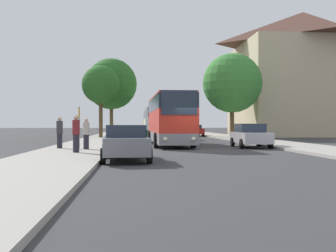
{
  "coord_description": "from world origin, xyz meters",
  "views": [
    {
      "loc": [
        -3.64,
        -23.11,
        1.53
      ],
      "look_at": [
        -0.55,
        14.01,
        1.37
      ],
      "focal_mm": 42.0,
      "sensor_mm": 36.0,
      "label": 1
    }
  ],
  "objects_px": {
    "tree_right_near": "(232,83)",
    "tree_right_mid": "(232,90)",
    "tree_left_far": "(111,84)",
    "bus_rear": "(152,122)",
    "bus_front": "(169,119)",
    "bus_stop_sign": "(79,122)",
    "pedestrian_waiting_far": "(86,134)",
    "pedestrian_waiting_near": "(76,133)",
    "bus_middle": "(157,122)",
    "tree_left_near": "(101,85)",
    "parked_car_left_curb": "(125,142)",
    "parked_car_right_near": "(250,135)",
    "pedestrian_walking_back": "(60,132)",
    "parked_car_right_far": "(194,130)"
  },
  "relations": [
    {
      "from": "pedestrian_waiting_far",
      "to": "pedestrian_walking_back",
      "type": "xyz_separation_m",
      "value": [
        -1.65,
        1.1,
        0.06
      ]
    },
    {
      "from": "parked_car_left_curb",
      "to": "tree_left_far",
      "type": "bearing_deg",
      "value": 91.31
    },
    {
      "from": "parked_car_right_near",
      "to": "pedestrian_waiting_near",
      "type": "height_order",
      "value": "pedestrian_waiting_near"
    },
    {
      "from": "tree_left_near",
      "to": "tree_right_mid",
      "type": "relative_size",
      "value": 0.97
    },
    {
      "from": "parked_car_left_curb",
      "to": "tree_right_mid",
      "type": "bearing_deg",
      "value": 64.53
    },
    {
      "from": "parked_car_right_near",
      "to": "bus_stop_sign",
      "type": "distance_m",
      "value": 11.13
    },
    {
      "from": "tree_right_mid",
      "to": "pedestrian_walking_back",
      "type": "bearing_deg",
      "value": -125.16
    },
    {
      "from": "bus_middle",
      "to": "bus_rear",
      "type": "height_order",
      "value": "bus_rear"
    },
    {
      "from": "tree_right_near",
      "to": "pedestrian_walking_back",
      "type": "bearing_deg",
      "value": -128.97
    },
    {
      "from": "tree_right_near",
      "to": "tree_right_mid",
      "type": "bearing_deg",
      "value": 77.1
    },
    {
      "from": "parked_car_right_near",
      "to": "parked_car_right_far",
      "type": "xyz_separation_m",
      "value": [
        -0.07,
        24.35,
        -0.04
      ]
    },
    {
      "from": "parked_car_left_curb",
      "to": "bus_stop_sign",
      "type": "height_order",
      "value": "bus_stop_sign"
    },
    {
      "from": "bus_rear",
      "to": "tree_left_near",
      "type": "relative_size",
      "value": 1.57
    },
    {
      "from": "bus_middle",
      "to": "tree_left_near",
      "type": "bearing_deg",
      "value": -158.78
    },
    {
      "from": "parked_car_right_near",
      "to": "tree_right_mid",
      "type": "relative_size",
      "value": 0.55
    },
    {
      "from": "tree_right_near",
      "to": "pedestrian_waiting_near",
      "type": "bearing_deg",
      "value": -121.4
    },
    {
      "from": "tree_right_near",
      "to": "tree_right_mid",
      "type": "xyz_separation_m",
      "value": [
        0.91,
        3.99,
        -0.41
      ]
    },
    {
      "from": "bus_front",
      "to": "tree_left_far",
      "type": "distance_m",
      "value": 18.78
    },
    {
      "from": "pedestrian_waiting_far",
      "to": "tree_left_near",
      "type": "height_order",
      "value": "tree_left_near"
    },
    {
      "from": "parked_car_right_near",
      "to": "tree_right_mid",
      "type": "height_order",
      "value": "tree_right_mid"
    },
    {
      "from": "parked_car_left_curb",
      "to": "pedestrian_waiting_far",
      "type": "xyz_separation_m",
      "value": [
        -2.29,
        5.35,
        0.22
      ]
    },
    {
      "from": "tree_left_far",
      "to": "tree_right_near",
      "type": "xyz_separation_m",
      "value": [
        13.11,
        -4.74,
        -0.27
      ]
    },
    {
      "from": "parked_car_right_near",
      "to": "tree_left_near",
      "type": "bearing_deg",
      "value": -54.19
    },
    {
      "from": "pedestrian_waiting_far",
      "to": "bus_middle",
      "type": "bearing_deg",
      "value": -113.51
    },
    {
      "from": "tree_right_near",
      "to": "bus_rear",
      "type": "bearing_deg",
      "value": 114.53
    },
    {
      "from": "bus_middle",
      "to": "parked_car_left_curb",
      "type": "distance_m",
      "value": 27.86
    },
    {
      "from": "bus_front",
      "to": "bus_stop_sign",
      "type": "xyz_separation_m",
      "value": [
        -5.69,
        -5.55,
        -0.25
      ]
    },
    {
      "from": "tree_right_near",
      "to": "tree_left_far",
      "type": "bearing_deg",
      "value": 160.14
    },
    {
      "from": "parked_car_right_far",
      "to": "pedestrian_waiting_near",
      "type": "bearing_deg",
      "value": 67.53
    },
    {
      "from": "parked_car_right_near",
      "to": "tree_right_near",
      "type": "relative_size",
      "value": 0.48
    },
    {
      "from": "tree_left_near",
      "to": "bus_stop_sign",
      "type": "bearing_deg",
      "value": -88.74
    },
    {
      "from": "bus_rear",
      "to": "parked_car_left_curb",
      "type": "relative_size",
      "value": 2.54
    },
    {
      "from": "parked_car_left_curb",
      "to": "tree_left_far",
      "type": "distance_m",
      "value": 29.94
    },
    {
      "from": "bus_rear",
      "to": "tree_left_near",
      "type": "height_order",
      "value": "tree_left_near"
    },
    {
      "from": "bus_stop_sign",
      "to": "tree_right_mid",
      "type": "height_order",
      "value": "tree_right_mid"
    },
    {
      "from": "bus_middle",
      "to": "tree_left_near",
      "type": "distance_m",
      "value": 7.59
    },
    {
      "from": "parked_car_left_curb",
      "to": "tree_right_near",
      "type": "bearing_deg",
      "value": 63.12
    },
    {
      "from": "bus_front",
      "to": "bus_stop_sign",
      "type": "distance_m",
      "value": 7.95
    },
    {
      "from": "pedestrian_waiting_near",
      "to": "tree_left_far",
      "type": "xyz_separation_m",
      "value": [
        0.13,
        26.42,
        5.13
      ]
    },
    {
      "from": "pedestrian_walking_back",
      "to": "tree_right_mid",
      "type": "height_order",
      "value": "tree_right_mid"
    },
    {
      "from": "pedestrian_waiting_far",
      "to": "tree_left_far",
      "type": "xyz_separation_m",
      "value": [
        -0.06,
        24.0,
        5.21
      ]
    },
    {
      "from": "pedestrian_walking_back",
      "to": "parked_car_right_far",
      "type": "bearing_deg",
      "value": -176.49
    },
    {
      "from": "pedestrian_waiting_near",
      "to": "parked_car_right_far",
      "type": "bearing_deg",
      "value": -85.56
    },
    {
      "from": "tree_right_mid",
      "to": "pedestrian_waiting_far",
      "type": "bearing_deg",
      "value": -120.98
    },
    {
      "from": "pedestrian_walking_back",
      "to": "tree_right_near",
      "type": "xyz_separation_m",
      "value": [
        14.69,
        18.16,
        4.87
      ]
    },
    {
      "from": "parked_car_left_curb",
      "to": "tree_left_near",
      "type": "distance_m",
      "value": 25.96
    },
    {
      "from": "parked_car_right_far",
      "to": "tree_right_near",
      "type": "bearing_deg",
      "value": 104.86
    },
    {
      "from": "pedestrian_walking_back",
      "to": "bus_front",
      "type": "bearing_deg",
      "value": 155.79
    },
    {
      "from": "bus_front",
      "to": "bus_rear",
      "type": "xyz_separation_m",
      "value": [
        0.07,
        29.88,
        -0.01
      ]
    },
    {
      "from": "bus_rear",
      "to": "tree_right_mid",
      "type": "height_order",
      "value": "tree_right_mid"
    }
  ]
}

